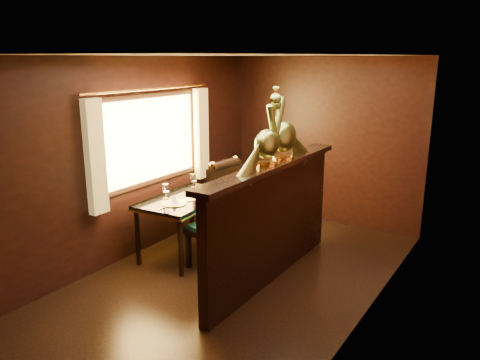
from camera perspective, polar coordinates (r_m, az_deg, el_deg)
The scene contains 8 objects.
ground at distance 5.49m, azimuth -0.77°, elevation -12.12°, with size 5.00×5.00×0.00m, color black.
room_shell at distance 5.04m, azimuth -1.54°, elevation 4.48°, with size 3.04×5.04×2.52m.
partition at distance 5.29m, azimuth 3.91°, elevation -4.80°, with size 0.26×2.70×1.36m.
dining_table at distance 5.99m, azimuth -6.62°, elevation -2.74°, with size 0.86×1.34×0.96m.
chair_left at distance 5.49m, azimuth -2.53°, elevation -4.00°, with size 0.53×0.56×1.38m.
chair_right at distance 5.74m, azimuth 2.95°, elevation -4.07°, with size 0.56×0.57×1.21m.
peacock_left at distance 4.91m, azimuth 3.31°, elevation 5.99°, with size 0.24×0.63×0.75m, color #184930, non-canonical shape.
peacock_right at distance 5.23m, azimuth 5.40°, elevation 6.92°, with size 0.26×0.69×0.82m, color #184930, non-canonical shape.
Camera 1 is at (2.71, -4.07, 2.49)m, focal length 35.00 mm.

